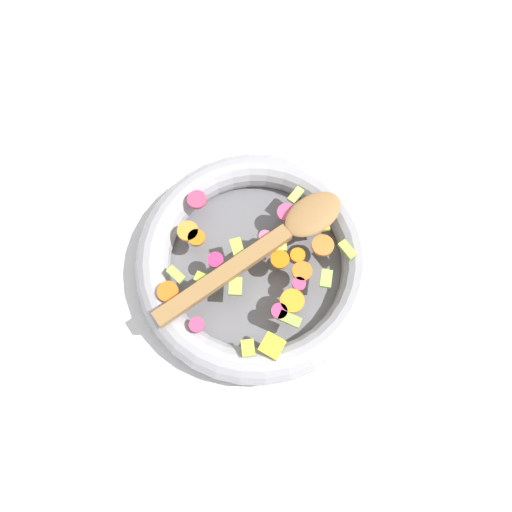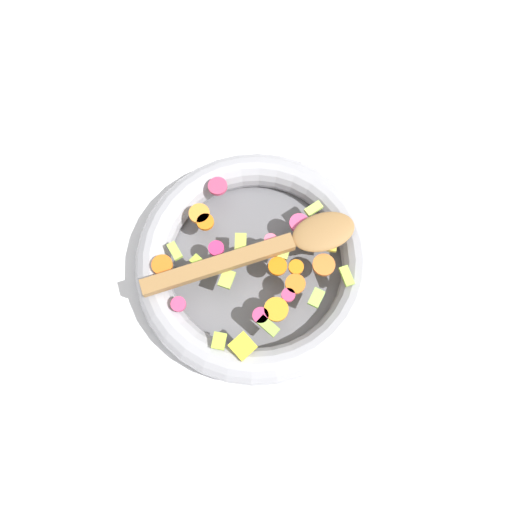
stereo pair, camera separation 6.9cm
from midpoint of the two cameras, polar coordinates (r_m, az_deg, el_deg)
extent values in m
plane|color=silver|center=(0.74, -2.65, -1.66)|extent=(4.00, 4.00, 0.00)
cylinder|color=slate|center=(0.73, -2.67, -1.52)|extent=(0.30, 0.30, 0.01)
torus|color=#9E9EA5|center=(0.71, -2.74, -1.06)|extent=(0.35, 0.35, 0.05)
cylinder|color=orange|center=(0.68, -0.09, -0.84)|extent=(0.03, 0.03, 0.01)
cylinder|color=orange|center=(0.67, 1.24, -5.59)|extent=(0.04, 0.04, 0.01)
cylinder|color=orange|center=(0.69, 1.95, -0.33)|extent=(0.03, 0.03, 0.01)
cylinder|color=orange|center=(0.71, -10.55, 2.41)|extent=(0.04, 0.04, 0.01)
cylinder|color=orange|center=(0.68, 2.44, -2.18)|extent=(0.03, 0.03, 0.01)
cylinder|color=orange|center=(0.71, -9.59, 1.68)|extent=(0.03, 0.03, 0.01)
cylinder|color=orange|center=(0.69, 4.86, 0.80)|extent=(0.04, 0.04, 0.01)
cylinder|color=orange|center=(0.69, -12.87, -4.41)|extent=(0.04, 0.04, 0.01)
cube|color=#B5DC5A|center=(0.72, 1.86, 6.59)|extent=(0.03, 0.02, 0.01)
cube|color=#AABE47|center=(0.69, -4.97, 0.50)|extent=(0.02, 0.03, 0.01)
cube|color=#97CB4F|center=(0.68, 5.18, -3.00)|extent=(0.03, 0.03, 0.01)
cube|color=#A3BE4A|center=(0.68, -5.26, -3.89)|extent=(0.03, 0.03, 0.01)
cube|color=#8EB348|center=(0.66, 0.66, -7.78)|extent=(0.03, 0.03, 0.01)
cube|color=#9FC43B|center=(0.68, -8.72, -3.16)|extent=(0.03, 0.03, 0.01)
cube|color=#A7CE49|center=(0.70, 7.65, 0.33)|extent=(0.02, 0.03, 0.01)
cube|color=#A3CC4C|center=(0.69, -11.96, -2.48)|extent=(0.02, 0.03, 0.01)
cube|color=#A5C24F|center=(0.69, -0.46, 1.10)|extent=(0.03, 0.03, 0.01)
cube|color=#AAC33C|center=(0.66, -3.95, -10.88)|extent=(0.02, 0.03, 0.01)
cylinder|color=#EF6486|center=(0.70, -1.76, 1.83)|extent=(0.02, 0.02, 0.01)
cylinder|color=#D73E6F|center=(0.67, -9.74, -8.19)|extent=(0.03, 0.03, 0.01)
cylinder|color=#DA4879|center=(0.71, 0.79, 4.58)|extent=(0.04, 0.04, 0.01)
cylinder|color=#C93E64|center=(0.73, -9.46, 5.99)|extent=(0.04, 0.04, 0.01)
cylinder|color=#D13A6E|center=(0.67, -0.27, -6.77)|extent=(0.03, 0.03, 0.01)
cylinder|color=#D43C6C|center=(0.68, 2.06, -3.63)|extent=(0.02, 0.02, 0.01)
cylinder|color=#CD2F6A|center=(0.69, -7.48, -0.87)|extent=(0.03, 0.03, 0.01)
cube|color=yellow|center=(0.71, 4.78, 3.20)|extent=(0.03, 0.03, 0.01)
cube|color=yellow|center=(0.66, -1.17, -10.67)|extent=(0.04, 0.04, 0.01)
cube|color=olive|center=(0.67, -6.62, -2.58)|extent=(0.21, 0.06, 0.01)
ellipsoid|color=olive|center=(0.70, 3.75, 4.41)|extent=(0.10, 0.07, 0.01)
camera|label=1|loc=(0.03, -92.89, -8.22)|focal=35.00mm
camera|label=2|loc=(0.03, 87.11, 8.22)|focal=35.00mm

